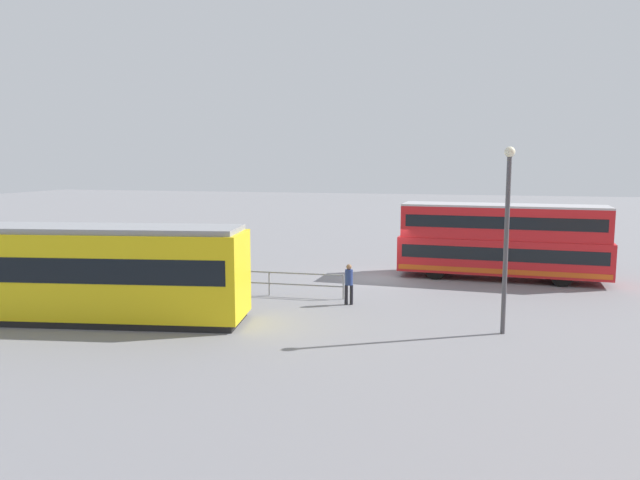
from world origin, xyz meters
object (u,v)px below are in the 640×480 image
object	(u,v)px
pedestrian_near_railing	(228,273)
info_sign	(199,255)
street_lamp	(507,225)
tram_yellow	(35,271)
pedestrian_crossing	(349,281)
double_decker_bus	(502,241)

from	to	relation	value
pedestrian_near_railing	info_sign	xyz separation A→B (m)	(1.77, -0.73, 0.65)
street_lamp	info_sign	bearing A→B (deg)	-15.84
tram_yellow	street_lamp	xyz separation A→B (m)	(-16.97, -2.36, 1.93)
tram_yellow	info_sign	world-z (taller)	tram_yellow
street_lamp	tram_yellow	bearing A→B (deg)	7.92
pedestrian_crossing	tram_yellow	bearing A→B (deg)	25.37
double_decker_bus	info_sign	bearing A→B (deg)	25.27
double_decker_bus	tram_yellow	size ratio (longest dim) A/B	0.64
pedestrian_crossing	street_lamp	world-z (taller)	street_lamp
double_decker_bus	info_sign	distance (m)	15.00
street_lamp	pedestrian_crossing	bearing A→B (deg)	-25.12
pedestrian_near_railing	double_decker_bus	bearing A→B (deg)	-148.84
pedestrian_near_railing	info_sign	bearing A→B (deg)	-22.46
pedestrian_crossing	info_sign	world-z (taller)	info_sign
tram_yellow	pedestrian_crossing	bearing A→B (deg)	-154.63
double_decker_bus	pedestrian_crossing	bearing A→B (deg)	49.20
info_sign	pedestrian_crossing	bearing A→B (deg)	172.63
tram_yellow	street_lamp	bearing A→B (deg)	-172.08
tram_yellow	pedestrian_crossing	world-z (taller)	tram_yellow
tram_yellow	pedestrian_crossing	distance (m)	12.14
info_sign	double_decker_bus	bearing A→B (deg)	-154.73
double_decker_bus	pedestrian_near_railing	xyz separation A→B (m)	(11.80, 7.13, -0.90)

